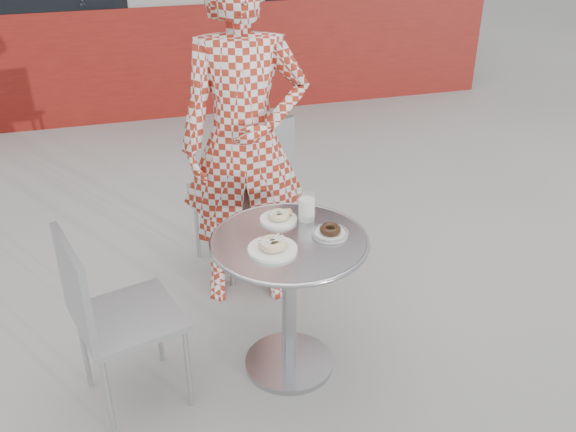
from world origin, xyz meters
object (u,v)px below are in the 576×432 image
object	(u,v)px
seated_person	(244,142)
plate_checker	(330,232)
plate_far	(279,217)
chair_left	(131,351)
plate_near	(273,246)
milk_cup	(307,208)
bistro_table	(289,273)
chair_far	(242,220)

from	to	relation	value
seated_person	plate_checker	distance (m)	0.72
plate_far	plate_checker	distance (m)	0.25
chair_left	plate_near	distance (m)	0.76
chair_left	plate_checker	xyz separation A→B (m)	(0.88, 0.00, 0.44)
plate_far	chair_left	bearing A→B (deg)	-165.40
plate_far	plate_checker	bearing A→B (deg)	-45.86
plate_checker	chair_left	bearing A→B (deg)	-179.82
milk_cup	plate_near	bearing A→B (deg)	-135.09
bistro_table	seated_person	size ratio (longest dim) A/B	0.40
bistro_table	plate_far	distance (m)	0.25
chair_left	plate_far	distance (m)	0.85
bistro_table	milk_cup	world-z (taller)	milk_cup
bistro_table	plate_near	bearing A→B (deg)	-143.02
seated_person	plate_checker	size ratio (longest dim) A/B	10.96
chair_far	plate_near	world-z (taller)	chair_far
seated_person	bistro_table	bearing A→B (deg)	-78.20
chair_left	bistro_table	bearing A→B (deg)	-104.51
chair_far	plate_near	xyz separation A→B (m)	(-0.08, -1.01, 0.42)
plate_checker	milk_cup	world-z (taller)	milk_cup
seated_person	milk_cup	size ratio (longest dim) A/B	14.19
plate_near	milk_cup	xyz separation A→B (m)	(0.21, 0.21, 0.04)
bistro_table	chair_far	xyz separation A→B (m)	(-0.01, 0.94, -0.24)
chair_left	plate_checker	world-z (taller)	chair_left
chair_left	plate_near	bearing A→B (deg)	-110.71
bistro_table	chair_far	world-z (taller)	chair_far
bistro_table	chair_left	distance (m)	0.75
bistro_table	chair_left	bearing A→B (deg)	-179.04
bistro_table	plate_checker	xyz separation A→B (m)	(0.18, -0.01, 0.18)
chair_far	plate_checker	bearing A→B (deg)	80.20
bistro_table	plate_far	world-z (taller)	plate_far
bistro_table	milk_cup	size ratio (longest dim) A/B	5.61
plate_far	plate_near	world-z (taller)	plate_near
plate_near	plate_checker	world-z (taller)	plate_near
chair_far	plate_near	distance (m)	1.09
chair_far	bistro_table	bearing A→B (deg)	69.64
chair_left	plate_near	size ratio (longest dim) A/B	4.13
seated_person	plate_checker	xyz separation A→B (m)	(0.22, -0.67, -0.17)
chair_far	seated_person	distance (m)	0.65
chair_far	plate_near	bearing A→B (deg)	64.48
chair_far	seated_person	bearing A→B (deg)	63.07
chair_left	seated_person	bearing A→B (deg)	-60.04
chair_far	milk_cup	distance (m)	0.93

